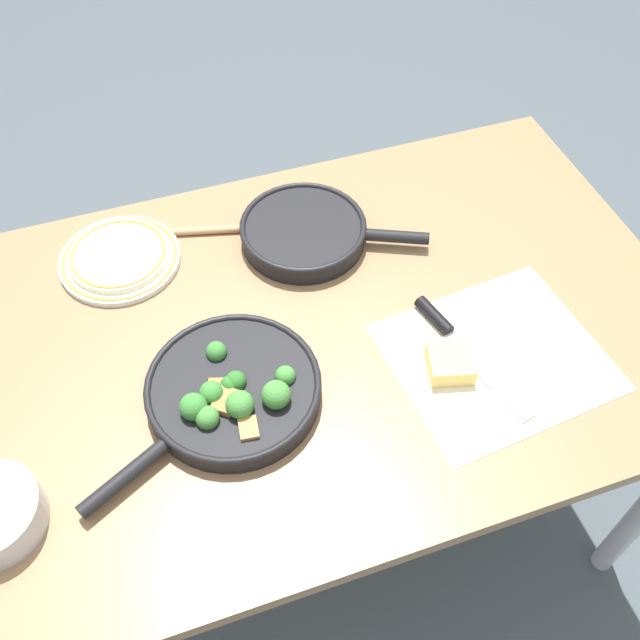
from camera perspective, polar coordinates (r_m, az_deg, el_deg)
The scene contains 9 objects.
ground_plane at distance 1.92m, azimuth -0.00°, elevation -14.32°, with size 14.00×14.00×0.00m, color #424C51.
dining_table_red at distance 1.34m, azimuth -0.00°, elevation -2.62°, with size 1.34×0.86×0.75m.
skillet_broccoli at distance 1.18m, azimuth -7.08°, elevation -5.67°, with size 0.42×0.29×0.08m.
skillet_eggs at distance 1.41m, azimuth -1.22°, elevation 7.09°, with size 0.35×0.25×0.04m.
wooden_spoon at distance 1.44m, azimuth -6.28°, elevation 7.30°, with size 0.34×0.11×0.02m.
parchment_sheet at distance 1.28m, azimuth 13.90°, elevation -2.90°, with size 0.39×0.34×0.00m.
grater_knife at distance 1.27m, azimuth 10.78°, elevation -1.54°, with size 0.10×0.29×0.02m.
cheese_block at distance 1.23m, azimuth 10.38°, elevation -3.40°, with size 0.09×0.09×0.04m.
dinner_plate_stack at distance 1.43m, azimuth -15.76°, elevation 4.88°, with size 0.23×0.23×0.03m.
Camera 1 is at (0.25, 0.74, 1.76)m, focal length 40.00 mm.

